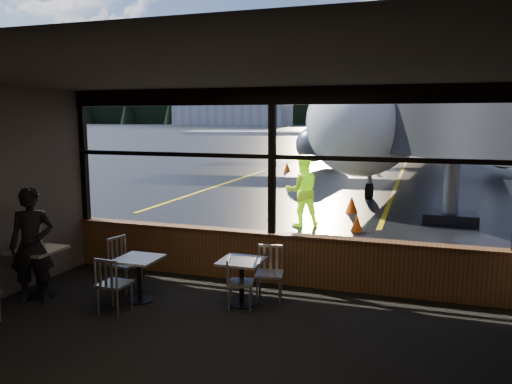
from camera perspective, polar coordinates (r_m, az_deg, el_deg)
The scene contains 29 objects.
ground_plane at distance 128.47m, azimuth 17.41°, elevation 6.75°, with size 520.00×520.00×0.00m, color black.
carpet_floor at distance 6.65m, azimuth -6.01°, elevation -18.05°, with size 8.00×6.00×0.01m, color black.
ceiling at distance 5.98m, azimuth -6.54°, elevation 13.45°, with size 8.00×6.00×0.04m, color #38332D.
wall_back at distance 3.68m, azimuth -26.57°, elevation -11.91°, with size 8.00×0.04×3.50m, color #504740.
window_sill at distance 9.13m, azimuth 1.80°, elevation -7.60°, with size 8.00×0.28×0.90m, color brown.
window_header at distance 8.78m, azimuth 1.89°, elevation 10.91°, with size 8.00×0.18×0.30m, color black.
mullion_left at distance 10.62m, azimuth -19.07°, elevation 3.82°, with size 0.12×0.12×2.60m, color black.
mullion_centre at distance 8.80m, azimuth 1.85°, elevation 3.41°, with size 0.12×0.12×2.60m, color black.
window_transom at distance 8.80m, azimuth 1.86°, elevation 4.06°, with size 8.00×0.10×0.08m, color black.
airliner at distance 30.07m, azimuth 17.15°, elevation 12.37°, with size 28.45×34.14×10.43m, color white, non-canonical shape.
jet_bridge at distance 13.96m, azimuth 23.02°, elevation 5.29°, with size 8.87×10.84×4.73m, color #2B2A2D, non-canonical shape.
cafe_table_near at distance 8.10m, azimuth -1.66°, elevation -10.29°, with size 0.68×0.68×0.74m, color gray, non-canonical shape.
cafe_table_mid at distance 8.46m, azimuth -13.18°, elevation -9.71°, with size 0.67×0.67×0.73m, color gray, non-canonical shape.
cafe_table_left at distance 9.19m, azimuth -23.62°, elevation -8.46°, with size 0.75×0.75×0.83m, color #9F9A92, non-canonical shape.
chair_near_w at distance 7.89m, azimuth -1.81°, elevation -10.41°, with size 0.46×0.46×0.85m, color #B7B2A5, non-canonical shape.
chair_near_n at distance 8.20m, azimuth 1.54°, elevation -9.42°, with size 0.50×0.50×0.92m, color #BBB5A9, non-canonical shape.
chair_mid_s at distance 8.03m, azimuth -15.86°, elevation -10.13°, with size 0.50×0.50×0.92m, color #ACA89B, non-canonical shape.
chair_mid_w at distance 8.97m, azimuth -14.66°, elevation -8.01°, with size 0.52×0.52×0.95m, color #ACA89B, non-canonical shape.
passenger at distance 8.77m, azimuth -24.20°, elevation -5.65°, with size 0.69×0.45×1.90m, color black.
ground_crew at distance 13.83m, azimuth 5.30°, elevation 0.12°, with size 0.95×0.74×1.96m, color #BFF219.
cone_nose at distance 16.08m, azimuth 10.88°, elevation -1.38°, with size 0.39×0.39×0.54m, color #EA5907.
cone_wing at distance 28.05m, azimuth 3.57°, elevation 2.90°, with size 0.38×0.38×0.53m, color #EF4007.
hangar_left at distance 201.89m, azimuth -2.68°, elevation 9.16°, with size 45.00×18.00×11.00m, color silver, non-canonical shape.
hangar_mid at distance 193.43m, azimuth 17.87°, elevation 8.65°, with size 38.00×15.00×10.00m, color silver, non-canonical shape.
fuel_tank_a at distance 193.16m, azimuth 8.81°, elevation 8.37°, with size 8.00×8.00×6.00m, color silver.
fuel_tank_b at distance 191.73m, azimuth 11.79°, elevation 8.29°, with size 8.00×8.00×6.00m, color silver.
fuel_tank_c at distance 190.82m, azimuth 14.80°, elevation 8.19°, with size 8.00×8.00×6.00m, color silver.
treeline at distance 218.44m, azimuth 17.97°, elevation 8.84°, with size 360.00×3.00×12.00m, color black.
cone_extra at distance 13.47m, azimuth 11.44°, elevation -3.49°, with size 0.32×0.32×0.45m, color #FE5308.
Camera 1 is at (2.50, -8.41, 2.97)m, focal length 35.00 mm.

